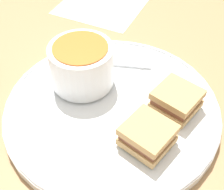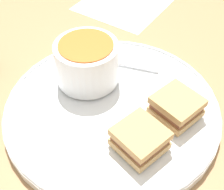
{
  "view_description": "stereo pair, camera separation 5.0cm",
  "coord_description": "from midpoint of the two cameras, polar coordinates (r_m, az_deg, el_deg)",
  "views": [
    {
      "loc": [
        0.25,
        -0.23,
        0.4
      ],
      "look_at": [
        0.0,
        0.0,
        0.04
      ],
      "focal_mm": 50.0,
      "sensor_mm": 36.0,
      "label": 1
    },
    {
      "loc": [
        0.28,
        -0.2,
        0.4
      ],
      "look_at": [
        0.0,
        0.0,
        0.04
      ],
      "focal_mm": 50.0,
      "sensor_mm": 36.0,
      "label": 2
    }
  ],
  "objects": [
    {
      "name": "plate",
      "position": [
        0.52,
        2.73,
        -2.57
      ],
      "size": [
        0.36,
        0.36,
        0.02
      ],
      "color": "white",
      "rests_on": "ground_plane"
    },
    {
      "name": "ground_plane",
      "position": [
        0.53,
        2.69,
        -3.4
      ],
      "size": [
        2.4,
        2.4,
        0.0
      ],
      "primitive_type": "plane",
      "color": "#9E754C"
    },
    {
      "name": "spoon",
      "position": [
        0.59,
        2.02,
        6.24
      ],
      "size": [
        0.1,
        0.09,
        0.01
      ],
      "rotation": [
        0.0,
        0.0,
        3.82
      ],
      "color": "silver",
      "rests_on": "plate"
    },
    {
      "name": "soup_bowl",
      "position": [
        0.53,
        -2.05,
        5.87
      ],
      "size": [
        0.11,
        0.11,
        0.07
      ],
      "color": "white",
      "rests_on": "plate"
    },
    {
      "name": "sandwich_half_far",
      "position": [
        0.5,
        14.54,
        -2.19
      ],
      "size": [
        0.07,
        0.07,
        0.04
      ],
      "rotation": [
        0.0,
        0.0,
        0.12
      ],
      "color": "tan",
      "rests_on": "plate"
    },
    {
      "name": "sandwich_half_near",
      "position": [
        0.45,
        8.32,
        -8.11
      ],
      "size": [
        0.07,
        0.07,
        0.04
      ],
      "rotation": [
        0.0,
        0.0,
        0.12
      ],
      "color": "tan",
      "rests_on": "plate"
    }
  ]
}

